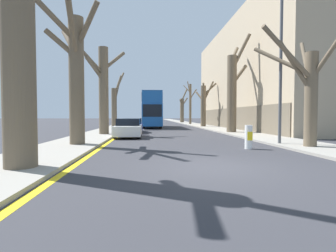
# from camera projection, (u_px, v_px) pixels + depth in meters

# --- Properties ---
(ground_plane) EXTENTS (300.00, 300.00, 0.00)m
(ground_plane) POSITION_uv_depth(u_px,v_px,m) (213.00, 167.00, 8.16)
(ground_plane) COLOR #333338
(sidewalk_left) EXTENTS (3.16, 120.00, 0.12)m
(sidewalk_left) POSITION_uv_depth(u_px,v_px,m) (129.00, 123.00, 57.51)
(sidewalk_left) COLOR gray
(sidewalk_left) RESTS_ON ground
(sidewalk_right) EXTENTS (3.16, 120.00, 0.12)m
(sidewalk_right) POSITION_uv_depth(u_px,v_px,m) (185.00, 123.00, 58.45)
(sidewalk_right) COLOR gray
(sidewalk_right) RESTS_ON ground
(building_facade_right) EXTENTS (10.08, 30.73, 13.04)m
(building_facade_right) POSITION_uv_depth(u_px,v_px,m) (265.00, 77.00, 33.05)
(building_facade_right) COLOR tan
(building_facade_right) RESTS_ON ground
(kerb_line_stripe) EXTENTS (0.24, 120.00, 0.01)m
(kerb_line_stripe) POSITION_uv_depth(u_px,v_px,m) (137.00, 123.00, 57.64)
(kerb_line_stripe) COLOR yellow
(kerb_line_stripe) RESTS_ON ground
(street_tree_left_0) EXTENTS (2.97, 3.55, 8.62)m
(street_tree_left_0) POSITION_uv_depth(u_px,v_px,m) (17.00, 30.00, 7.42)
(street_tree_left_0) COLOR brown
(street_tree_left_0) RESTS_ON ground
(street_tree_left_1) EXTENTS (3.23, 4.66, 7.29)m
(street_tree_left_1) POSITION_uv_depth(u_px,v_px,m) (75.00, 73.00, 13.57)
(street_tree_left_1) COLOR brown
(street_tree_left_1) RESTS_ON ground
(street_tree_left_2) EXTENTS (3.22, 2.76, 7.14)m
(street_tree_left_2) POSITION_uv_depth(u_px,v_px,m) (103.00, 89.00, 21.21)
(street_tree_left_2) COLOR brown
(street_tree_left_2) RESTS_ON ground
(street_tree_left_3) EXTENTS (1.25, 2.59, 6.66)m
(street_tree_left_3) POSITION_uv_depth(u_px,v_px,m) (115.00, 104.00, 28.79)
(street_tree_left_3) COLOR brown
(street_tree_left_3) RESTS_ON ground
(street_tree_right_0) EXTENTS (3.98, 3.82, 5.75)m
(street_tree_right_0) POSITION_uv_depth(u_px,v_px,m) (307.00, 89.00, 12.69)
(street_tree_right_0) COLOR brown
(street_tree_right_0) RESTS_ON ground
(street_tree_right_1) EXTENTS (2.20, 3.05, 8.94)m
(street_tree_right_1) POSITION_uv_depth(u_px,v_px,m) (233.00, 90.00, 23.85)
(street_tree_right_1) COLOR brown
(street_tree_right_1) RESTS_ON ground
(street_tree_right_2) EXTENTS (2.84, 2.75, 6.44)m
(street_tree_right_2) POSITION_uv_depth(u_px,v_px,m) (204.00, 104.00, 36.56)
(street_tree_right_2) COLOR brown
(street_tree_right_2) RESTS_ON ground
(street_tree_right_3) EXTENTS (2.65, 3.33, 7.55)m
(street_tree_right_3) POSITION_uv_depth(u_px,v_px,m) (190.00, 102.00, 47.08)
(street_tree_right_3) COLOR brown
(street_tree_right_3) RESTS_ON ground
(street_tree_right_4) EXTENTS (2.27, 2.63, 7.76)m
(street_tree_right_4) POSITION_uv_depth(u_px,v_px,m) (182.00, 109.00, 59.16)
(street_tree_right_4) COLOR brown
(street_tree_right_4) RESTS_ON ground
(double_decker_bus) EXTENTS (2.48, 11.25, 4.57)m
(double_decker_bus) POSITION_uv_depth(u_px,v_px,m) (152.00, 108.00, 35.71)
(double_decker_bus) COLOR #19519E
(double_decker_bus) RESTS_ON ground
(parked_car_0) EXTENTS (1.89, 4.12, 1.39)m
(parked_car_0) POSITION_uv_depth(u_px,v_px,m) (128.00, 128.00, 19.41)
(parked_car_0) COLOR silver
(parked_car_0) RESTS_ON ground
(parked_car_1) EXTENTS (1.81, 4.29, 1.36)m
(parked_car_1) POSITION_uv_depth(u_px,v_px,m) (133.00, 126.00, 24.71)
(parked_car_1) COLOR navy
(parked_car_1) RESTS_ON ground
(lamp_post) EXTENTS (1.40, 0.20, 8.13)m
(lamp_post) POSITION_uv_depth(u_px,v_px,m) (279.00, 61.00, 13.94)
(lamp_post) COLOR #4C4F54
(lamp_post) RESTS_ON ground
(traffic_bollard) EXTENTS (0.35, 0.37, 1.15)m
(traffic_bollard) POSITION_uv_depth(u_px,v_px,m) (249.00, 137.00, 12.64)
(traffic_bollard) COLOR white
(traffic_bollard) RESTS_ON ground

